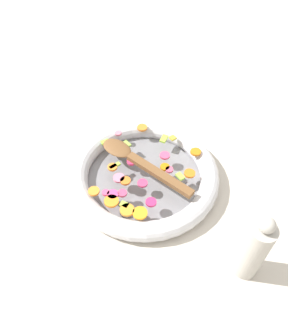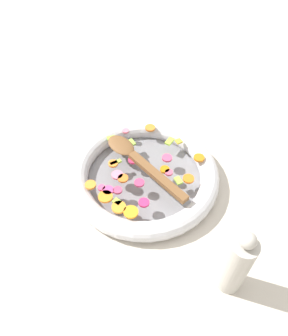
{
  "view_description": "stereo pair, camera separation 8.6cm",
  "coord_description": "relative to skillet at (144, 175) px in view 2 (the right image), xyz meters",
  "views": [
    {
      "loc": [
        0.48,
        0.3,
        0.7
      ],
      "look_at": [
        0.0,
        0.0,
        0.05
      ],
      "focal_mm": 35.0,
      "sensor_mm": 36.0,
      "label": 1
    },
    {
      "loc": [
        0.43,
        0.37,
        0.7
      ],
      "look_at": [
        0.0,
        0.0,
        0.05
      ],
      "focal_mm": 35.0,
      "sensor_mm": 36.0,
      "label": 2
    }
  ],
  "objects": [
    {
      "name": "ground_plane",
      "position": [
        0.0,
        0.0,
        -0.02
      ],
      "size": [
        4.0,
        4.0,
        0.0
      ],
      "primitive_type": "plane",
      "color": "beige"
    },
    {
      "name": "skillet",
      "position": [
        0.0,
        0.0,
        0.0
      ],
      "size": [
        0.4,
        0.4,
        0.05
      ],
      "color": "slate",
      "rests_on": "ground_plane"
    },
    {
      "name": "chopped_vegetables",
      "position": [
        0.03,
        -0.0,
        0.03
      ],
      "size": [
        0.31,
        0.28,
        0.01
      ],
      "color": "orange",
      "rests_on": "skillet"
    },
    {
      "name": "wooden_spoon",
      "position": [
        -0.0,
        -0.03,
        0.04
      ],
      "size": [
        0.08,
        0.29,
        0.01
      ],
      "color": "brown",
      "rests_on": "chopped_vegetables"
    },
    {
      "name": "pepper_mill",
      "position": [
        0.1,
        0.32,
        0.07
      ],
      "size": [
        0.05,
        0.05,
        0.2
      ],
      "color": "#B2ADA3",
      "rests_on": "ground_plane"
    }
  ]
}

